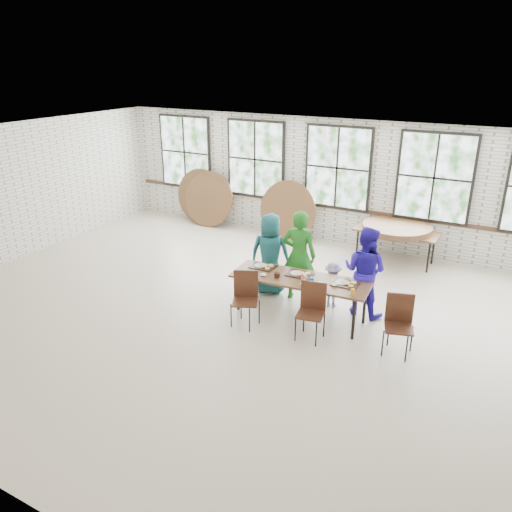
{
  "coord_description": "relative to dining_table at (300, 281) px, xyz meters",
  "views": [
    {
      "loc": [
        3.87,
        -6.74,
        4.29
      ],
      "look_at": [
        0.0,
        0.4,
        1.05
      ],
      "focal_mm": 35.0,
      "sensor_mm": 36.0,
      "label": 1
    }
  ],
  "objects": [
    {
      "name": "room",
      "position": [
        -0.8,
        3.9,
        1.14
      ],
      "size": [
        12.0,
        12.0,
        12.0
      ],
      "color": "#C2B49A",
      "rests_on": "ground"
    },
    {
      "name": "dining_table",
      "position": [
        0.0,
        0.0,
        0.0
      ],
      "size": [
        2.45,
        0.97,
        0.74
      ],
      "rotation": [
        0.0,
        0.0,
        0.07
      ],
      "color": "brown",
      "rests_on": "ground"
    },
    {
      "name": "chair_near_left",
      "position": [
        -0.72,
        -0.65,
        -0.13
      ],
      "size": [
        0.55,
        0.54,
        0.95
      ],
      "rotation": [
        0.0,
        0.0,
        0.43
      ],
      "color": "#452417",
      "rests_on": "ground"
    },
    {
      "name": "chair_near_right",
      "position": [
        0.45,
        -0.54,
        -0.13
      ],
      "size": [
        0.48,
        0.47,
        0.95
      ],
      "rotation": [
        0.0,
        0.0,
        0.17
      ],
      "color": "#452417",
      "rests_on": "ground"
    },
    {
      "name": "chair_spare",
      "position": [
        1.79,
        -0.3,
        -0.13
      ],
      "size": [
        0.52,
        0.51,
        0.95
      ],
      "rotation": [
        0.0,
        0.0,
        0.31
      ],
      "color": "#452417",
      "rests_on": "ground"
    },
    {
      "name": "adult_teal",
      "position": [
        -0.92,
        0.65,
        0.1
      ],
      "size": [
        0.88,
        0.68,
        1.59
      ],
      "primitive_type": "imported",
      "rotation": [
        0.0,
        0.0,
        3.39
      ],
      "color": "#1B6658",
      "rests_on": "ground"
    },
    {
      "name": "adult_green",
      "position": [
        -0.32,
        0.65,
        0.18
      ],
      "size": [
        0.7,
        0.52,
        1.75
      ],
      "primitive_type": "imported",
      "rotation": [
        0.0,
        0.0,
        3.31
      ],
      "color": "#1D6A1C",
      "rests_on": "ground"
    },
    {
      "name": "toddler",
      "position": [
        0.37,
        0.65,
        -0.26
      ],
      "size": [
        0.57,
        0.34,
        0.86
      ],
      "primitive_type": "imported",
      "rotation": [
        0.0,
        0.0,
        3.17
      ],
      "color": "#1B1543",
      "rests_on": "ground"
    },
    {
      "name": "adult_blue",
      "position": [
        0.94,
        0.65,
        0.13
      ],
      "size": [
        0.87,
        0.72,
        1.63
      ],
      "primitive_type": "imported",
      "rotation": [
        0.0,
        0.0,
        3.0
      ],
      "color": "#2818AC",
      "rests_on": "ground"
    },
    {
      "name": "storage_table",
      "position": [
        0.84,
        3.36,
        -0.0
      ],
      "size": [
        1.82,
        0.8,
        0.74
      ],
      "rotation": [
        0.0,
        0.0,
        -0.03
      ],
      "color": "brown",
      "rests_on": "ground"
    },
    {
      "name": "tabletop_clutter",
      "position": [
        0.1,
        -0.03,
        0.08
      ],
      "size": [
        2.05,
        0.63,
        0.11
      ],
      "color": "black",
      "rests_on": "dining_table"
    },
    {
      "name": "round_tops_stacked",
      "position": [
        0.84,
        3.36,
        0.12
      ],
      "size": [
        1.5,
        1.5,
        0.13
      ],
      "color": "brown",
      "rests_on": "storage_table"
    },
    {
      "name": "round_tops_leaning",
      "position": [
        -3.61,
        3.64,
        0.05
      ],
      "size": [
        4.18,
        0.43,
        1.49
      ],
      "color": "brown",
      "rests_on": "ground"
    }
  ]
}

